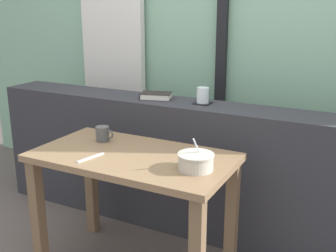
# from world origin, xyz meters

# --- Properties ---
(outdoor_backdrop) EXTENTS (4.80, 0.08, 2.80)m
(outdoor_backdrop) POSITION_xyz_m (0.00, 1.18, 1.40)
(outdoor_backdrop) COLOR #84B293
(outdoor_backdrop) RESTS_ON ground
(curtain_left_panel) EXTENTS (0.56, 0.06, 2.50)m
(curtain_left_panel) POSITION_xyz_m (-0.92, 1.08, 1.25)
(curtain_left_panel) COLOR silver
(curtain_left_panel) RESTS_ON ground
(window_divider_post) EXTENTS (0.07, 0.05, 2.60)m
(window_divider_post) POSITION_xyz_m (0.00, 1.11, 1.30)
(window_divider_post) COLOR black
(window_divider_post) RESTS_ON ground
(dark_console_ledge) EXTENTS (2.80, 0.31, 0.85)m
(dark_console_ledge) POSITION_xyz_m (0.00, 0.55, 0.43)
(dark_console_ledge) COLOR #2D2D33
(dark_console_ledge) RESTS_ON ground
(breakfast_table) EXTENTS (1.04, 0.57, 0.69)m
(breakfast_table) POSITION_xyz_m (-0.05, -0.01, 0.56)
(breakfast_table) COLOR brown
(breakfast_table) RESTS_ON ground
(coaster_square) EXTENTS (0.10, 0.10, 0.00)m
(coaster_square) POSITION_xyz_m (0.09, 0.57, 0.85)
(coaster_square) COLOR black
(coaster_square) RESTS_ON dark_console_ledge
(juice_glass) EXTENTS (0.07, 0.07, 0.10)m
(juice_glass) POSITION_xyz_m (0.09, 0.57, 0.90)
(juice_glass) COLOR white
(juice_glass) RESTS_ON coaster_square
(closed_book) EXTENTS (0.23, 0.18, 0.04)m
(closed_book) POSITION_xyz_m (-0.23, 0.56, 0.87)
(closed_book) COLOR black
(closed_book) RESTS_ON dark_console_ledge
(soup_bowl) EXTENTS (0.17, 0.17, 0.16)m
(soup_bowl) POSITION_xyz_m (0.32, -0.06, 0.73)
(soup_bowl) COLOR #BCB7A8
(soup_bowl) RESTS_ON breakfast_table
(fork_utensil) EXTENTS (0.05, 0.17, 0.01)m
(fork_utensil) POSITION_xyz_m (-0.21, -0.16, 0.69)
(fork_utensil) COLOR silver
(fork_utensil) RESTS_ON breakfast_table
(ceramic_mug) EXTENTS (0.11, 0.08, 0.08)m
(ceramic_mug) POSITION_xyz_m (-0.32, 0.09, 0.73)
(ceramic_mug) COLOR #4C4C4C
(ceramic_mug) RESTS_ON breakfast_table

